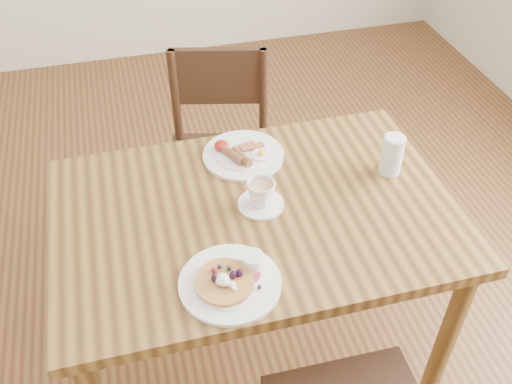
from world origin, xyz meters
TOP-DOWN VIEW (x-y plane):
  - ground at (0.00, 0.00)m, footprint 5.00×5.00m
  - dining_table at (0.00, 0.00)m, footprint 1.20×0.80m
  - chair_far at (0.02, 0.64)m, footprint 0.51×0.51m
  - pancake_plate at (-0.14, -0.26)m, footprint 0.27×0.27m
  - breakfast_plate at (0.02, 0.26)m, footprint 0.27×0.27m
  - teacup_saucer at (0.02, 0.02)m, footprint 0.14×0.14m
  - water_glass at (0.46, 0.06)m, footprint 0.07×0.07m

SIDE VIEW (x-z plane):
  - ground at x=0.00m, z-range 0.00..0.00m
  - chair_far at x=0.02m, z-range 0.05..0.93m
  - dining_table at x=0.00m, z-range 0.28..1.03m
  - breakfast_plate at x=0.02m, z-range 0.74..0.78m
  - pancake_plate at x=-0.14m, z-range 0.74..0.79m
  - teacup_saucer at x=0.02m, z-range 0.75..0.83m
  - water_glass at x=0.46m, z-range 0.75..0.88m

